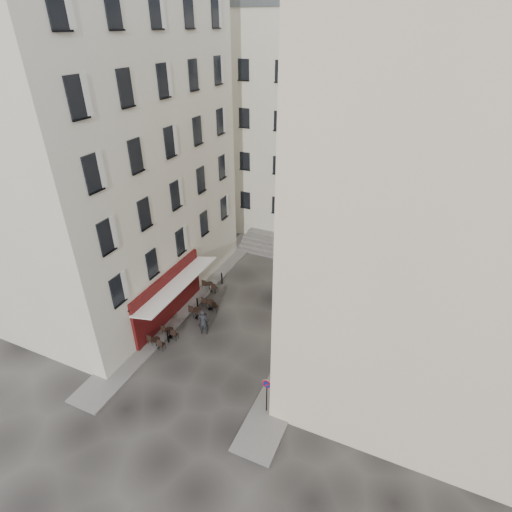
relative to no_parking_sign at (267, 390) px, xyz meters
The scene contains 18 objects.
ground 5.61m from the no_parking_sign, 142.21° to the left, with size 90.00×90.00×0.00m, color black.
sidewalk_left 11.50m from the no_parking_sign, 140.18° to the left, with size 2.00×22.00×0.12m, color slate.
sidewalk_right 6.49m from the no_parking_sign, 87.76° to the left, with size 2.00×18.00×0.12m, color slate.
building_left 18.26m from the no_parking_sign, 156.88° to the left, with size 12.20×16.20×20.60m.
building_right 12.04m from the no_parking_sign, 47.42° to the left, with size 12.20×14.20×18.60m.
building_back 24.18m from the no_parking_sign, 103.26° to the left, with size 18.20×10.20×18.60m.
cafe_storefront 9.59m from the no_parking_sign, 153.36° to the left, with size 1.74×7.30×3.50m.
stone_steps 16.48m from the no_parking_sign, 105.00° to the left, with size 9.00×3.15×0.80m.
bollard_near 7.92m from the no_parking_sign, 162.97° to the left, with size 0.12×0.12×0.98m.
bollard_mid 9.54m from the no_parking_sign, 142.30° to the left, with size 0.12×0.12×0.98m.
bollard_far 12.00m from the no_parking_sign, 128.90° to the left, with size 0.12×0.12×0.98m.
no_parking_sign is the anchor object (origin of this frame).
bistro_table_a 8.10m from the no_parking_sign, 168.35° to the left, with size 1.18×0.55×0.83m.
bistro_table_b 8.18m from the no_parking_sign, 160.46° to the left, with size 1.15×0.54×0.81m.
bistro_table_c 8.73m from the no_parking_sign, 144.36° to the left, with size 1.27×0.59×0.89m.
bistro_table_d 9.23m from the no_parking_sign, 137.40° to the left, with size 1.20×0.56×0.85m.
bistro_table_e 11.34m from the no_parking_sign, 134.13° to the left, with size 1.18×0.55×0.83m.
pedestrian 7.09m from the no_parking_sign, 146.63° to the left, with size 0.67×0.44×1.84m, color black.
Camera 1 is at (9.23, -15.81, 16.98)m, focal length 28.00 mm.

